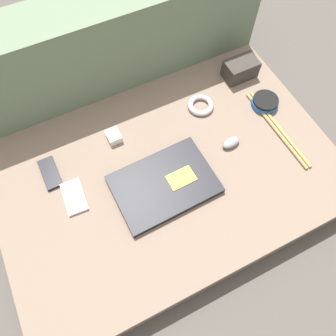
{
  "coord_description": "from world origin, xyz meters",
  "views": [
    {
      "loc": [
        -0.22,
        -0.45,
        1.1
      ],
      "look_at": [
        0.0,
        0.0,
        0.12
      ],
      "focal_mm": 35.0,
      "sensor_mm": 36.0,
      "label": 1
    }
  ],
  "objects_px": {
    "camera_pouch": "(240,69)",
    "phone_silver": "(74,197)",
    "speaker_puck": "(265,102)",
    "laptop": "(164,184)",
    "charger_brick": "(114,136)",
    "computer_mouse": "(231,143)",
    "phone_black": "(50,173)"
  },
  "relations": [
    {
      "from": "camera_pouch",
      "to": "laptop",
      "type": "bearing_deg",
      "value": -147.89
    },
    {
      "from": "laptop",
      "to": "charger_brick",
      "type": "distance_m",
      "value": 0.26
    },
    {
      "from": "laptop",
      "to": "phone_silver",
      "type": "height_order",
      "value": "laptop"
    },
    {
      "from": "speaker_puck",
      "to": "charger_brick",
      "type": "xyz_separation_m",
      "value": [
        -0.57,
        0.11,
        -0.0
      ]
    },
    {
      "from": "laptop",
      "to": "speaker_puck",
      "type": "xyz_separation_m",
      "value": [
        0.49,
        0.13,
        0.0
      ]
    },
    {
      "from": "phone_black",
      "to": "camera_pouch",
      "type": "relative_size",
      "value": 0.97
    },
    {
      "from": "camera_pouch",
      "to": "charger_brick",
      "type": "xyz_separation_m",
      "value": [
        -0.56,
        -0.06,
        -0.02
      ]
    },
    {
      "from": "phone_black",
      "to": "phone_silver",
      "type": "bearing_deg",
      "value": -69.62
    },
    {
      "from": "computer_mouse",
      "to": "phone_black",
      "type": "relative_size",
      "value": 0.59
    },
    {
      "from": "charger_brick",
      "to": "speaker_puck",
      "type": "bearing_deg",
      "value": -11.19
    },
    {
      "from": "charger_brick",
      "to": "computer_mouse",
      "type": "bearing_deg",
      "value": -29.86
    },
    {
      "from": "phone_silver",
      "to": "charger_brick",
      "type": "bearing_deg",
      "value": 40.63
    },
    {
      "from": "laptop",
      "to": "speaker_puck",
      "type": "distance_m",
      "value": 0.5
    },
    {
      "from": "phone_silver",
      "to": "phone_black",
      "type": "xyz_separation_m",
      "value": [
        -0.05,
        0.12,
        -0.0
      ]
    },
    {
      "from": "computer_mouse",
      "to": "phone_silver",
      "type": "distance_m",
      "value": 0.57
    },
    {
      "from": "camera_pouch",
      "to": "phone_black",
      "type": "bearing_deg",
      "value": -173.64
    },
    {
      "from": "camera_pouch",
      "to": "speaker_puck",
      "type": "bearing_deg",
      "value": -87.34
    },
    {
      "from": "speaker_puck",
      "to": "laptop",
      "type": "bearing_deg",
      "value": -164.72
    },
    {
      "from": "computer_mouse",
      "to": "charger_brick",
      "type": "bearing_deg",
      "value": 143.9
    },
    {
      "from": "laptop",
      "to": "phone_black",
      "type": "xyz_separation_m",
      "value": [
        -0.33,
        0.21,
        -0.01
      ]
    },
    {
      "from": "computer_mouse",
      "to": "speaker_puck",
      "type": "relative_size",
      "value": 0.72
    },
    {
      "from": "computer_mouse",
      "to": "speaker_puck",
      "type": "distance_m",
      "value": 0.23
    },
    {
      "from": "camera_pouch",
      "to": "phone_silver",
      "type": "bearing_deg",
      "value": -164.69
    },
    {
      "from": "speaker_puck",
      "to": "camera_pouch",
      "type": "relative_size",
      "value": 0.79
    },
    {
      "from": "laptop",
      "to": "charger_brick",
      "type": "height_order",
      "value": "charger_brick"
    },
    {
      "from": "phone_silver",
      "to": "phone_black",
      "type": "distance_m",
      "value": 0.13
    },
    {
      "from": "computer_mouse",
      "to": "laptop",
      "type": "bearing_deg",
      "value": -178.47
    },
    {
      "from": "laptop",
      "to": "phone_black",
      "type": "relative_size",
      "value": 2.76
    },
    {
      "from": "computer_mouse",
      "to": "phone_black",
      "type": "distance_m",
      "value": 0.63
    },
    {
      "from": "computer_mouse",
      "to": "charger_brick",
      "type": "distance_m",
      "value": 0.42
    },
    {
      "from": "phone_black",
      "to": "charger_brick",
      "type": "bearing_deg",
      "value": 7.44
    },
    {
      "from": "computer_mouse",
      "to": "charger_brick",
      "type": "xyz_separation_m",
      "value": [
        -0.36,
        0.21,
        0.0
      ]
    }
  ]
}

